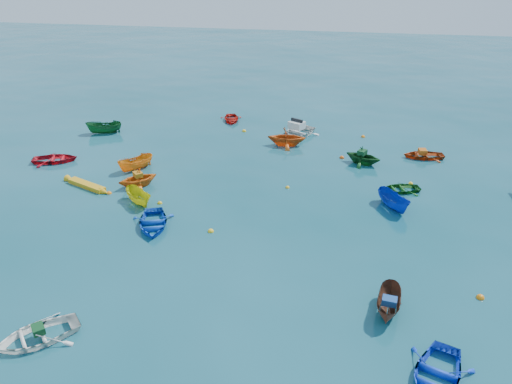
% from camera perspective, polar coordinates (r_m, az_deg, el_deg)
% --- Properties ---
extents(ground, '(160.00, 160.00, 0.00)m').
position_cam_1_polar(ground, '(27.91, -1.99, -5.14)').
color(ground, '#0A414D').
rests_on(ground, ground).
extents(dinghy_blue_sw, '(3.45, 4.03, 0.71)m').
position_cam_1_polar(dinghy_blue_sw, '(29.49, -11.67, -3.88)').
color(dinghy_blue_sw, blue).
rests_on(dinghy_blue_sw, ground).
extents(dinghy_white_near, '(4.06, 4.04, 0.69)m').
position_cam_1_polar(dinghy_white_near, '(23.13, -23.66, -15.18)').
color(dinghy_white_near, white).
rests_on(dinghy_white_near, ground).
extents(sampan_brown_mid, '(1.38, 2.84, 1.05)m').
position_cam_1_polar(sampan_brown_mid, '(23.40, 14.85, -13.06)').
color(sampan_brown_mid, '#512C1D').
rests_on(sampan_brown_mid, ground).
extents(dinghy_blue_se, '(3.49, 4.06, 0.71)m').
position_cam_1_polar(dinghy_blue_se, '(20.91, 19.80, -19.50)').
color(dinghy_blue_se, blue).
rests_on(dinghy_blue_se, ground).
extents(dinghy_orange_w, '(3.49, 3.48, 1.39)m').
position_cam_1_polar(dinghy_orange_w, '(34.66, -13.27, 0.64)').
color(dinghy_orange_w, orange).
rests_on(dinghy_orange_w, ground).
extents(sampan_yellow_mid, '(2.67, 2.53, 1.03)m').
position_cam_1_polar(sampan_yellow_mid, '(32.31, -13.16, -1.27)').
color(sampan_yellow_mid, '#CDC512').
rests_on(sampan_yellow_mid, ground).
extents(dinghy_green_e, '(3.10, 2.59, 0.55)m').
position_cam_1_polar(dinghy_green_e, '(34.43, 16.08, 0.12)').
color(dinghy_green_e, '#145618').
rests_on(dinghy_green_e, ground).
extents(dinghy_red_nw, '(3.85, 3.28, 0.68)m').
position_cam_1_polar(dinghy_red_nw, '(40.67, -21.93, 3.23)').
color(dinghy_red_nw, red).
rests_on(dinghy_red_nw, ground).
extents(sampan_orange_n, '(2.51, 2.96, 1.10)m').
position_cam_1_polar(sampan_orange_n, '(37.39, -13.49, 2.52)').
color(sampan_orange_n, orange).
rests_on(sampan_orange_n, ground).
extents(dinghy_green_n, '(3.37, 3.18, 1.41)m').
position_cam_1_polar(dinghy_green_n, '(38.24, 12.06, 3.20)').
color(dinghy_green_n, '#104619').
rests_on(dinghy_green_n, ground).
extents(dinghy_red_ne, '(3.33, 2.59, 0.63)m').
position_cam_1_polar(dinghy_red_ne, '(40.60, 18.54, 3.75)').
color(dinghy_red_ne, '#AB380E').
rests_on(dinghy_red_ne, ground).
extents(sampan_blue_far, '(2.43, 3.02, 1.11)m').
position_cam_1_polar(sampan_blue_far, '(32.05, 15.36, -1.77)').
color(sampan_blue_far, '#0D2FA7').
rests_on(sampan_blue_far, ground).
extents(dinghy_red_far, '(2.77, 3.31, 0.59)m').
position_cam_1_polar(dinghy_red_far, '(47.24, -2.83, 8.13)').
color(dinghy_red_far, red).
rests_on(dinghy_red_far, ground).
extents(dinghy_orange_far, '(3.28, 2.89, 1.62)m').
position_cam_1_polar(dinghy_orange_far, '(41.09, 3.49, 5.35)').
color(dinghy_orange_far, '#CC5213').
rests_on(dinghy_orange_far, ground).
extents(sampan_green_far, '(3.22, 2.12, 1.17)m').
position_cam_1_polar(sampan_green_far, '(45.78, -16.90, 6.44)').
color(sampan_green_far, '#145625').
rests_on(sampan_green_far, ground).
extents(kayak_yellow, '(3.83, 2.06, 0.39)m').
position_cam_1_polar(kayak_yellow, '(35.50, -18.75, 0.53)').
color(kayak_yellow, orange).
rests_on(kayak_yellow, ground).
extents(motorboat_white, '(4.53, 4.99, 1.45)m').
position_cam_1_polar(motorboat_white, '(43.27, 4.63, 6.39)').
color(motorboat_white, silver).
rests_on(motorboat_white, ground).
extents(tarp_green_a, '(0.75, 0.76, 0.29)m').
position_cam_1_polar(tarp_green_a, '(22.83, -23.63, -14.17)').
color(tarp_green_a, '#10421E').
rests_on(tarp_green_a, dinghy_white_near).
extents(tarp_blue_a, '(0.69, 0.56, 0.31)m').
position_cam_1_polar(tarp_blue_a, '(22.87, 15.01, -11.95)').
color(tarp_blue_a, '#184890').
rests_on(tarp_blue_a, sampan_brown_mid).
extents(tarp_orange_a, '(0.83, 0.84, 0.33)m').
position_cam_1_polar(tarp_orange_a, '(34.33, -13.34, 1.96)').
color(tarp_orange_a, '#BF7113').
rests_on(tarp_orange_a, dinghy_orange_w).
extents(tarp_green_b, '(0.78, 0.87, 0.35)m').
position_cam_1_polar(tarp_green_b, '(37.95, 12.05, 4.45)').
color(tarp_green_b, '#0F3F1E').
rests_on(tarp_green_b, dinghy_green_n).
extents(tarp_orange_b, '(0.66, 0.82, 0.36)m').
position_cam_1_polar(tarp_orange_b, '(40.40, 18.50, 4.41)').
color(tarp_orange_b, '#BE5813').
rests_on(tarp_orange_b, dinghy_red_ne).
extents(buoy_ye_a, '(0.35, 0.35, 0.35)m').
position_cam_1_polar(buoy_ye_a, '(28.50, -5.19, -4.53)').
color(buoy_ye_a, yellow).
rests_on(buoy_ye_a, ground).
extents(buoy_or_b, '(0.38, 0.38, 0.38)m').
position_cam_1_polar(buoy_or_b, '(25.56, 24.24, -10.99)').
color(buoy_or_b, orange).
rests_on(buoy_or_b, ground).
extents(buoy_ye_b, '(0.31, 0.31, 0.31)m').
position_cam_1_polar(buoy_ye_b, '(32.03, -10.94, -1.30)').
color(buoy_ye_b, gold).
rests_on(buoy_ye_b, ground).
extents(buoy_or_c, '(0.34, 0.34, 0.34)m').
position_cam_1_polar(buoy_or_c, '(34.12, -16.44, -0.17)').
color(buoy_or_c, orange).
rests_on(buoy_or_c, ground).
extents(buoy_ye_c, '(0.29, 0.29, 0.29)m').
position_cam_1_polar(buoy_ye_c, '(33.59, 3.61, 0.48)').
color(buoy_ye_c, yellow).
rests_on(buoy_ye_c, ground).
extents(buoy_or_d, '(0.37, 0.37, 0.37)m').
position_cam_1_polar(buoy_or_d, '(38.98, 9.78, 3.85)').
color(buoy_or_d, '#D0490B').
rests_on(buoy_or_d, ground).
extents(buoy_ye_d, '(0.36, 0.36, 0.36)m').
position_cam_1_polar(buoy_ye_d, '(44.31, -1.37, 6.94)').
color(buoy_ye_d, yellow).
rests_on(buoy_ye_d, ground).
extents(buoy_or_e, '(0.36, 0.36, 0.36)m').
position_cam_1_polar(buoy_or_e, '(43.86, 12.13, 6.16)').
color(buoy_or_e, orange).
rests_on(buoy_or_e, ground).
extents(buoy_ye_e, '(0.31, 0.31, 0.31)m').
position_cam_1_polar(buoy_ye_e, '(35.69, 17.26, 0.89)').
color(buoy_ye_e, yellow).
rests_on(buoy_ye_e, ground).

